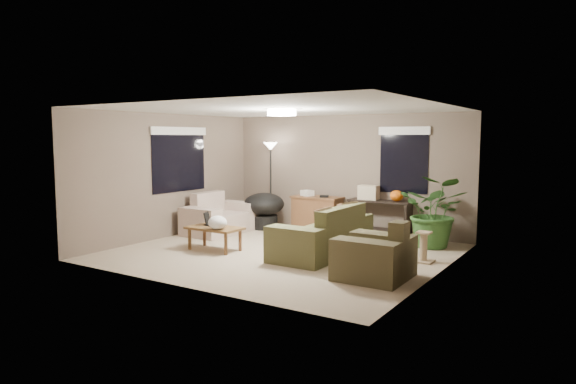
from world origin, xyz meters
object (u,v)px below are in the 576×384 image
Objects in this scene: desk at (317,213)px; main_sofa at (325,238)px; armchair at (375,258)px; loveseat at (219,219)px; cat_scratching_post at (423,249)px; floor_lamp at (271,156)px; houseplant at (436,220)px; console_table at (380,215)px; papasan_chair at (264,208)px; coffee_table at (215,230)px.

main_sofa is at bearing -57.41° from desk.
main_sofa is at bearing 144.58° from armchair.
cat_scratching_post is at bearing -3.02° from loveseat.
desk is (1.66, 1.31, 0.08)m from loveseat.
floor_lamp is 4.00m from houseplant.
papasan_chair is (-2.54, -0.48, 0.03)m from console_table.
main_sofa reaches higher than console_table.
armchair is at bearing -33.87° from papasan_chair.
main_sofa is 2.00× the size of desk.
console_table is (1.41, 0.10, 0.06)m from desk.
loveseat reaches higher than coffee_table.
loveseat and armchair have the same top height.
coffee_table is 0.96× the size of papasan_chair.
papasan_chair is at bearing 147.04° from main_sofa.
floor_lamp is at bearing -176.42° from desk.
console_table is 2.19m from cat_scratching_post.
armchair is at bearing -20.27° from loveseat.
main_sofa is at bearing 22.82° from coffee_table.
floor_lamp is (-0.57, 2.61, 1.24)m from coffee_table.
desk is (-2.56, 2.87, 0.08)m from armchair.
armchair is 4.46m from papasan_chair.
armchair is 0.77× the size of console_table.
houseplant reaches higher than loveseat.
console_table is 0.97× the size of houseplant.
papasan_chair is at bearing 103.17° from coffee_table.
houseplant is (0.11, 2.53, 0.22)m from armchair.
floor_lamp is (0.49, 1.24, 1.30)m from loveseat.
main_sofa is 1.98m from coffee_table.
coffee_table is at bearing 176.67° from armchair.
papasan_chair is at bearing 163.74° from cat_scratching_post.
main_sofa is 2.15m from houseplant.
coffee_table is 0.75× the size of houseplant.
cat_scratching_post is at bearing -16.26° from papasan_chair.
console_table is at bearing 111.30° from armchair.
loveseat is at bearing -141.68° from desk.
desk is at bearing 131.78° from armchair.
coffee_table is 0.91× the size of desk.
houseplant is (4.33, 0.97, 0.22)m from loveseat.
papasan_chair is (-1.13, -0.39, 0.09)m from desk.
houseplant is (3.81, 0.05, 0.06)m from papasan_chair.
houseplant reaches higher than papasan_chair.
armchair is 3.85m from desk.
loveseat is 1.20× the size of houseplant.
floor_lamp is at bearing 102.32° from coffee_table.
papasan_chair is 1.18m from floor_lamp.
loveseat reaches higher than papasan_chair.
houseplant is (3.84, -0.27, -1.08)m from floor_lamp.
cat_scratching_post is at bearing 18.30° from coffee_table.
loveseat is 1.45× the size of desk.
papasan_chair is 3.81m from houseplant.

